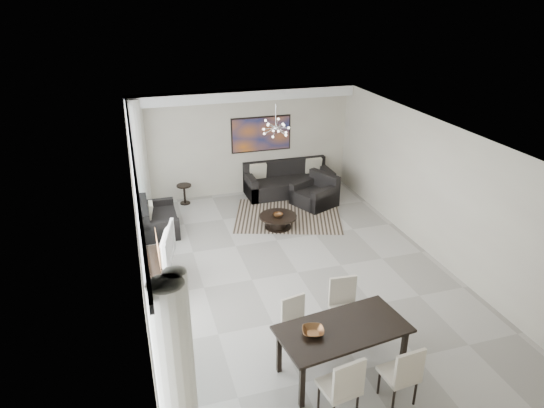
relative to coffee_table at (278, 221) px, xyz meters
name	(u,v)px	position (x,y,z in m)	size (l,w,h in m)	color
room_shell	(322,205)	(0.23, -2.05, 1.27)	(6.00, 9.00, 2.90)	#A8A39B
window_wall	(146,226)	(-3.08, -2.05, 1.29)	(0.37, 8.95, 2.90)	silver
soffit	(244,95)	(-0.23, 2.25, 2.59)	(5.98, 0.40, 0.26)	white
painting	(261,134)	(0.27, 2.42, 1.47)	(1.68, 0.04, 0.98)	#BC5E1A
chandelier	(276,128)	(0.07, 0.45, 2.17)	(0.66, 0.66, 0.71)	silver
rug	(288,216)	(0.44, 0.55, -0.17)	(2.63, 2.02, 0.01)	black
coffee_table	(278,221)	(0.00, 0.00, 0.00)	(0.91, 0.91, 0.32)	black
bowl_coffee	(278,215)	(-0.02, -0.05, 0.18)	(0.25, 0.25, 0.08)	brown
sofa_main	(288,183)	(0.94, 2.02, 0.12)	(2.41, 0.99, 0.88)	black
loveseat	(158,220)	(-2.77, 0.73, 0.06)	(0.80, 1.42, 0.71)	black
armchair	(315,195)	(1.36, 1.02, 0.10)	(1.25, 1.27, 0.82)	black
side_table	(184,191)	(-1.96, 2.10, 0.18)	(0.39, 0.39, 0.54)	black
tv_console	(157,274)	(-2.99, -1.70, 0.06)	(0.44, 1.55, 0.48)	black
television	(163,248)	(-2.83, -1.74, 0.65)	(1.19, 0.16, 0.68)	gray
dining_table	(343,333)	(-0.55, -4.85, 0.53)	(2.01, 1.19, 0.79)	black
dining_chair_sw	(343,385)	(-0.90, -5.68, 0.41)	(0.54, 0.54, 1.03)	beige
dining_chair_se	(404,372)	(-0.02, -5.68, 0.38)	(0.49, 0.49, 0.98)	beige
dining_chair_nw	(296,320)	(-1.01, -4.13, 0.33)	(0.49, 0.49, 0.90)	beige
dining_chair_ne	(344,302)	(-0.13, -4.00, 0.40)	(0.50, 0.50, 1.00)	beige
bowl_dining	(313,332)	(-1.01, -4.84, 0.65)	(0.32, 0.32, 0.08)	brown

